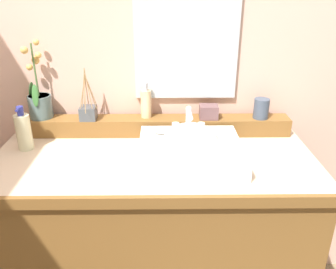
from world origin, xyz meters
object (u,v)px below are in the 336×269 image
soap_dispenser (146,103)px  trinket_box (209,112)px  sink_basin (190,154)px  reed_diffuser (88,112)px  tumbler_cup (261,109)px  potted_plant (39,101)px  lotion_bottle (24,131)px  soap_bar (162,131)px

soap_dispenser → trinket_box: (0.29, -0.02, -0.04)m
sink_basin → trinket_box: 0.29m
reed_diffuser → tumbler_cup: bearing=0.5°
tumbler_cup → reed_diffuser: (-0.79, -0.01, -0.01)m
potted_plant → lotion_bottle: (-0.02, -0.17, -0.08)m
tumbler_cup → trinket_box: tumbler_cup is taller
potted_plant → soap_dispenser: bearing=-0.1°
sink_basin → tumbler_cup: (0.34, 0.26, 0.10)m
trinket_box → soap_dispenser: bearing=176.7°
sink_basin → soap_dispenser: (-0.19, 0.28, 0.12)m
potted_plant → reed_diffuser: (0.22, -0.03, -0.05)m
soap_dispenser → potted_plant: bearing=179.9°
trinket_box → lotion_bottle: bearing=-168.9°
potted_plant → trinket_box: size_ratio=4.22×
trinket_box → reed_diffuser: bearing=-178.6°
tumbler_cup → trinket_box: size_ratio=1.10×
potted_plant → soap_dispenser: 0.48m
reed_diffuser → soap_dispenser: bearing=5.7°
sink_basin → lotion_bottle: lotion_bottle is taller
potted_plant → trinket_box: bearing=-1.6°
tumbler_cup → trinket_box: bearing=-179.6°
potted_plant → sink_basin: bearing=-22.5°
tumbler_cup → potted_plant: bearing=178.9°
soap_bar → trinket_box: size_ratio=0.84×
soap_dispenser → trinket_box: soap_dispenser is taller
reed_diffuser → soap_bar: bearing=-22.1°
potted_plant → reed_diffuser: bearing=-6.9°
sink_basin → lotion_bottle: 0.71m
tumbler_cup → soap_dispenser: bearing=177.9°
potted_plant → lotion_bottle: bearing=-98.4°
trinket_box → potted_plant: bearing=179.2°
soap_bar → tumbler_cup: bearing=17.5°
trinket_box → soap_bar: bearing=-145.5°
soap_dispenser → soap_bar: bearing=-65.6°
soap_dispenser → reed_diffuser: size_ratio=0.70×
trinket_box → tumbler_cup: bearing=1.2°
sink_basin → soap_bar: (-0.11, 0.12, 0.05)m
potted_plant → trinket_box: potted_plant is taller
soap_bar → trinket_box: bearing=33.7°
potted_plant → reed_diffuser: size_ratio=1.48×
reed_diffuser → trinket_box: 0.55m
soap_dispenser → lotion_bottle: size_ratio=0.87×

